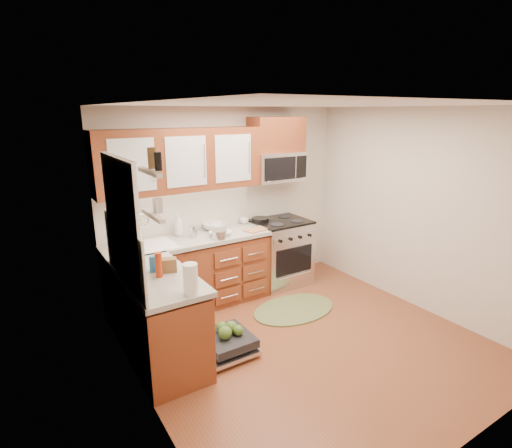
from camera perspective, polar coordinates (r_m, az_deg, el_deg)
floor at (r=4.61m, az=7.15°, el=-16.28°), size 3.50×3.50×0.00m
ceiling at (r=3.91m, az=8.45°, el=16.52°), size 3.50×3.50×0.00m
wall_back at (r=5.49m, az=-4.07°, el=3.26°), size 3.50×0.04×2.50m
wall_front at (r=3.06m, az=29.54°, el=-9.24°), size 3.50×0.04×2.50m
wall_left at (r=3.30m, az=-16.37°, el=-6.02°), size 0.04×3.50×2.50m
wall_right at (r=5.36m, az=22.24°, el=1.78°), size 0.04×3.50×2.50m
base_cabinet_back at (r=5.19m, az=-9.38°, el=-7.27°), size 2.05×0.60×0.85m
base_cabinet_left at (r=4.18m, az=-13.57°, el=-13.49°), size 0.60×1.25×0.85m
countertop_back at (r=5.02m, az=-9.58°, el=-2.31°), size 2.07×0.64×0.05m
countertop_left at (r=3.98m, az=-13.87°, el=-7.46°), size 0.64×1.27×0.05m
backsplash_back at (r=5.19m, az=-11.02°, el=1.81°), size 2.05×0.02×0.57m
backsplash_left at (r=3.79m, az=-18.39°, el=-3.95°), size 0.02×1.25×0.57m
upper_cabinets at (r=4.93m, az=-10.73°, el=8.95°), size 2.05×0.35×0.75m
cabinet_over_mw at (r=5.58m, az=2.93°, el=12.65°), size 0.76×0.35×0.47m
range at (r=5.80m, az=3.53°, el=-4.03°), size 0.76×0.64×0.95m
microwave at (r=5.60m, az=3.02°, el=8.19°), size 0.76×0.38×0.40m
sink at (r=4.86m, az=-15.13°, el=-4.48°), size 0.62×0.50×0.26m
dishwasher at (r=4.36m, az=-4.60°, el=-16.70°), size 0.70×0.60×0.20m
window at (r=3.67m, az=-18.75°, el=0.93°), size 0.03×1.05×1.05m
window_blind at (r=3.61m, az=-18.82°, el=6.05°), size 0.02×0.96×0.40m
shelf_upper at (r=2.78m, az=-14.97°, el=7.20°), size 0.04×0.40×0.03m
shelf_lower at (r=2.83m, az=-14.54°, el=1.20°), size 0.04×0.40×0.03m
rug at (r=5.22m, az=5.47°, el=-12.01°), size 1.25×0.94×0.02m
skillet at (r=5.62m, az=0.63°, el=0.66°), size 0.30×0.30×0.05m
stock_pot at (r=4.93m, az=-5.22°, el=-1.50°), size 0.22×0.22×0.11m
cutting_board at (r=5.26m, az=0.01°, el=-0.82°), size 0.33×0.24×0.02m
canister at (r=5.00m, az=-8.95°, el=-1.12°), size 0.12×0.12×0.15m
paper_towel_roll at (r=3.48m, az=-9.33°, el=-7.76°), size 0.17×0.17×0.27m
mustard_bottle at (r=3.90m, az=-16.19°, el=-5.76°), size 0.09×0.09×0.25m
red_bottle at (r=3.88m, az=-13.73°, el=-5.70°), size 0.07×0.07×0.24m
wooden_box at (r=4.00m, az=-12.25°, el=-5.76°), size 0.16×0.14×0.14m
blue_carton at (r=4.04m, az=-14.28°, el=-5.51°), size 0.11×0.08×0.16m
bowl_a at (r=5.04m, az=-5.08°, el=-1.39°), size 0.34×0.34×0.06m
bowl_b at (r=5.31m, az=-5.96°, el=-0.34°), size 0.38×0.38×0.10m
cup at (r=5.57m, az=-1.71°, el=0.55°), size 0.15×0.15×0.10m
soap_bottle_a at (r=5.09m, az=-11.00°, el=-0.14°), size 0.13×0.13×0.28m
soap_bottle_b at (r=4.39m, az=-16.73°, el=-3.70°), size 0.12×0.12×0.20m
soap_bottle_c at (r=4.01m, az=-17.02°, el=-5.91°), size 0.14×0.14×0.16m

